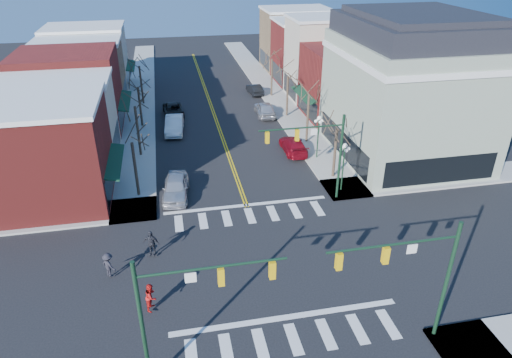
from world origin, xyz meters
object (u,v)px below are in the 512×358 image
lamppost_midblock (318,130)px  pedestrian_dark_b (109,265)px  car_left_far (173,110)px  car_right_mid (265,109)px  pedestrian_dark_a (151,243)px  car_right_far (255,89)px  car_right_near (293,145)px  car_left_near (176,187)px  lamppost_corner (344,159)px  car_left_mid (174,125)px  victorian_corner (409,88)px  pedestrian_red_b (151,297)px

lamppost_midblock → pedestrian_dark_b: size_ratio=2.59×
car_left_far → car_right_mid: bearing=-15.3°
pedestrian_dark_a → car_right_far: bearing=87.6°
car_right_near → car_right_mid: size_ratio=1.00×
pedestrian_dark_b → car_left_far: bearing=-54.2°
car_right_near → car_left_near: bearing=29.7°
pedestrian_dark_b → lamppost_corner: bearing=-111.4°
car_left_mid → car_right_near: size_ratio=1.05×
car_right_mid → car_right_far: size_ratio=1.21×
victorian_corner → car_left_near: victorian_corner is taller
car_right_mid → pedestrian_red_b: bearing=68.3°
lamppost_corner → car_right_mid: (-2.31, 19.27, -2.12)m
lamppost_midblock → pedestrian_dark_a: size_ratio=2.36×
car_left_far → car_right_near: (11.20, -13.10, 0.05)m
victorian_corner → car_right_mid: victorian_corner is taller
victorian_corner → lamppost_corner: 10.89m
lamppost_corner → pedestrian_dark_a: bearing=-159.0°
lamppost_midblock → pedestrian_dark_a: lamppost_midblock is taller
lamppost_corner → pedestrian_red_b: (-15.50, -11.04, -1.95)m
lamppost_midblock → car_right_near: (-1.80, 1.92, -2.24)m
lamppost_corner → pedestrian_red_b: size_ratio=2.52×
lamppost_corner → pedestrian_dark_b: 19.72m
car_left_mid → car_left_near: bearing=-87.0°
car_left_near → pedestrian_red_b: size_ratio=2.92×
car_right_far → victorian_corner: bearing=109.0°
car_left_far → pedestrian_dark_a: size_ratio=2.64×
pedestrian_dark_a → car_left_near: bearing=95.8°
pedestrian_red_b → pedestrian_dark_a: (0.00, 5.08, 0.06)m
car_left_far → pedestrian_red_b: size_ratio=2.82×
victorian_corner → pedestrian_red_b: victorian_corner is taller
lamppost_corner → car_left_far: bearing=121.1°
car_right_mid → pedestrian_dark_a: bearing=64.2°
victorian_corner → car_left_far: (-21.30, 15.52, -5.98)m
pedestrian_dark_b → car_right_far: bearing=-68.9°
victorian_corner → pedestrian_dark_a: (-23.80, -11.95, -5.59)m
car_right_mid → pedestrian_dark_a: 28.47m
car_left_mid → pedestrian_dark_a: pedestrian_dark_a is taller
victorian_corner → pedestrian_red_b: 29.81m
victorian_corner → car_right_far: 24.85m
lamppost_corner → car_right_far: bearing=93.7°
car_left_near → pedestrian_dark_b: 10.45m
pedestrian_dark_b → car_right_near: bearing=-89.7°
car_left_near → lamppost_midblock: bearing=25.4°
car_left_far → car_right_far: 12.89m
lamppost_corner → pedestrian_red_b: 19.13m
pedestrian_red_b → pedestrian_dark_a: size_ratio=0.94×
car_right_far → pedestrian_dark_a: bearing=62.2°
pedestrian_dark_b → car_left_mid: bearing=-56.2°
car_right_mid → pedestrian_dark_b: 31.19m
car_right_near → pedestrian_dark_a: bearing=46.8°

